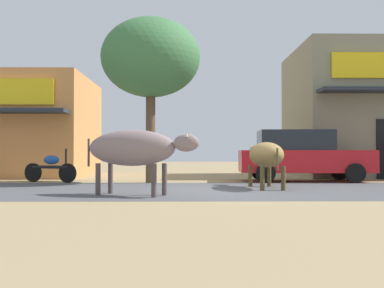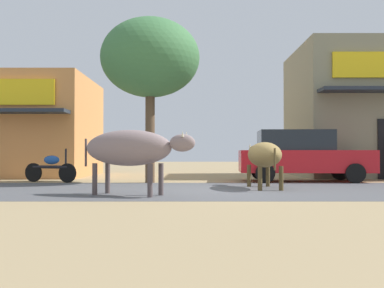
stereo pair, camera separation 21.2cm
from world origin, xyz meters
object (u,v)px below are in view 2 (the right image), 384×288
object	(u,v)px
parked_hatchback_car	(303,155)
cow_near_brown	(131,149)
parked_motorcycle	(52,167)
cow_far_dark	(265,155)
roadside_tree	(151,58)

from	to	relation	value
parked_hatchback_car	cow_near_brown	size ratio (longest dim) A/B	1.64
parked_motorcycle	cow_far_dark	size ratio (longest dim) A/B	0.64
parked_hatchback_car	parked_motorcycle	bearing A→B (deg)	-176.88
roadside_tree	cow_far_dark	xyz separation A→B (m)	(3.14, -2.34, -2.97)
cow_near_brown	roadside_tree	bearing A→B (deg)	89.50
roadside_tree	parked_hatchback_car	world-z (taller)	roadside_tree
parked_hatchback_car	parked_motorcycle	world-z (taller)	parked_hatchback_car
parked_motorcycle	cow_near_brown	bearing A→B (deg)	-56.58
cow_near_brown	cow_far_dark	bearing A→B (deg)	33.00
parked_motorcycle	parked_hatchback_car	bearing A→B (deg)	3.12
parked_hatchback_car	cow_far_dark	world-z (taller)	parked_hatchback_car
parked_hatchback_car	cow_near_brown	world-z (taller)	parked_hatchback_car
parked_motorcycle	cow_far_dark	distance (m)	6.79
parked_hatchback_car	roadside_tree	bearing A→B (deg)	-171.70
roadside_tree	cow_far_dark	bearing A→B (deg)	-36.66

